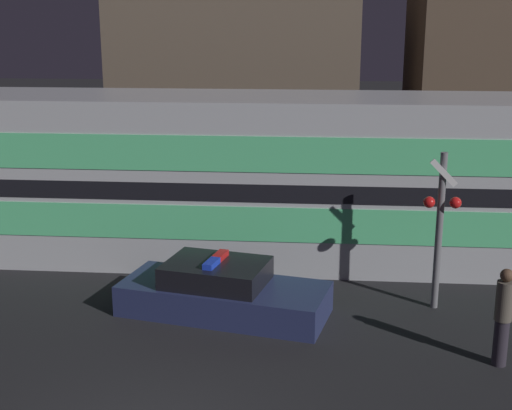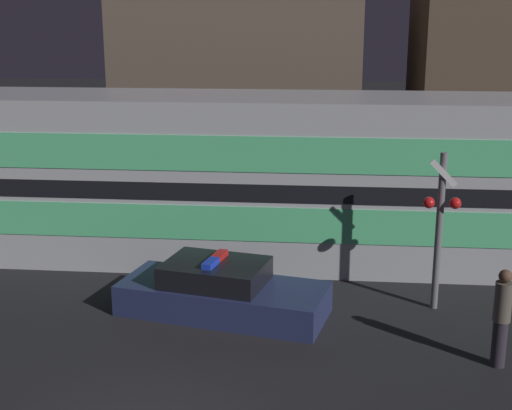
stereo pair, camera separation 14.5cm
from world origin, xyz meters
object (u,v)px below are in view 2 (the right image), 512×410
pedestrian (502,317)px  police_car (221,292)px  crossing_signal_near (440,223)px  train (283,179)px

pedestrian → police_car: bearing=160.5°
police_car → pedestrian: (5.17, -1.83, 0.47)m
police_car → crossing_signal_near: (4.43, 0.65, 1.42)m
crossing_signal_near → police_car: bearing=-171.7°
train → police_car: size_ratio=3.60×
police_car → crossing_signal_near: bearing=20.9°
train → police_car: 4.14m
train → crossing_signal_near: bearing=-41.8°
crossing_signal_near → train: bearing=138.2°
police_car → train: bearing=86.7°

